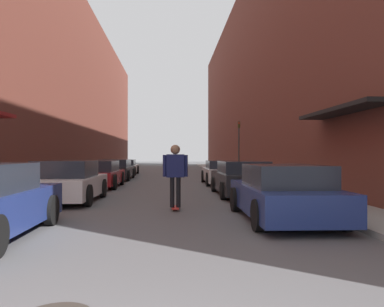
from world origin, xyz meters
The scene contains 14 objects.
ground centered at (0.00, 21.63, 0.00)m, with size 118.97×118.97×0.00m, color #515154.
curb_strip_left centered at (-5.08, 27.04, 0.06)m, with size 1.80×54.08×0.12m.
curb_strip_right centered at (5.08, 27.04, 0.06)m, with size 1.80×54.08×0.12m.
building_row_left centered at (-7.98, 27.03, 6.64)m, with size 4.90×54.08×13.28m.
building_row_right centered at (7.98, 27.04, 7.46)m, with size 4.90×54.08×14.92m.
parked_car_left_1 centered at (-3.03, 10.88, 0.65)m, with size 2.02×3.97×1.36m.
parked_car_left_2 centered at (-3.04, 16.27, 0.62)m, with size 1.98×4.26×1.27m.
parked_car_left_3 centered at (-3.04, 21.82, 0.62)m, with size 1.98×4.73×1.26m.
parked_car_left_4 centered at (-3.19, 27.69, 0.57)m, with size 1.89×4.56×1.17m.
parked_car_right_0 centered at (3.05, 7.13, 0.64)m, with size 2.03×4.41×1.32m.
parked_car_right_1 centered at (3.08, 12.52, 0.64)m, with size 2.00×4.53×1.31m.
parked_car_right_2 centered at (3.05, 17.89, 0.62)m, with size 1.91×4.31×1.24m.
skateboarder centered at (0.49, 8.90, 1.13)m, with size 0.71×0.78×1.84m.
traffic_light centered at (5.17, 24.48, 2.43)m, with size 0.16×0.22×3.77m.
Camera 1 is at (0.36, -1.65, 1.56)m, focal length 35.00 mm.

